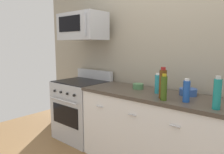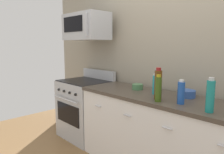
# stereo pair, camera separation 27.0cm
# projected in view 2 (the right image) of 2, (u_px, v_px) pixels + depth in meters

# --- Properties ---
(back_wall) EXTENTS (5.22, 0.10, 2.70)m
(back_wall) POSITION_uv_depth(u_px,v_px,m) (184.00, 56.00, 2.52)
(back_wall) COLOR #9E937F
(back_wall) RESTS_ON ground_plane
(counter_unit) EXTENTS (2.13, 0.66, 0.92)m
(counter_unit) POSITION_uv_depth(u_px,v_px,m) (162.00, 137.00, 2.38)
(counter_unit) COLOR white
(counter_unit) RESTS_ON ground_plane
(range_oven) EXTENTS (0.76, 0.69, 1.07)m
(range_oven) POSITION_uv_depth(u_px,v_px,m) (85.00, 108.00, 3.40)
(range_oven) COLOR #B7BABF
(range_oven) RESTS_ON ground_plane
(microwave) EXTENTS (0.74, 0.44, 0.40)m
(microwave) POSITION_uv_depth(u_px,v_px,m) (86.00, 27.00, 3.24)
(microwave) COLOR #B7BABF
(bottle_soda_blue) EXTENTS (0.07, 0.07, 0.23)m
(bottle_soda_blue) POSITION_uv_depth(u_px,v_px,m) (181.00, 93.00, 2.01)
(bottle_soda_blue) COLOR #1E4CA5
(bottle_soda_blue) RESTS_ON countertop_slab
(bottle_wine_amber) EXTENTS (0.08, 0.08, 0.33)m
(bottle_wine_amber) POSITION_uv_depth(u_px,v_px,m) (158.00, 84.00, 2.17)
(bottle_wine_amber) COLOR #59330F
(bottle_wine_amber) RESTS_ON countertop_slab
(bottle_olive_oil) EXTENTS (0.06, 0.06, 0.27)m
(bottle_olive_oil) POSITION_uv_depth(u_px,v_px,m) (158.00, 89.00, 2.09)
(bottle_olive_oil) COLOR #385114
(bottle_olive_oil) RESTS_ON countertop_slab
(bottle_dish_soap) EXTENTS (0.06, 0.06, 0.24)m
(bottle_dish_soap) POSITION_uv_depth(u_px,v_px,m) (155.00, 85.00, 2.41)
(bottle_dish_soap) COLOR teal
(bottle_dish_soap) RESTS_ON countertop_slab
(bottle_sparkling_teal) EXTENTS (0.07, 0.07, 0.30)m
(bottle_sparkling_teal) POSITION_uv_depth(u_px,v_px,m) (210.00, 96.00, 1.76)
(bottle_sparkling_teal) COLOR #197F7A
(bottle_sparkling_teal) RESTS_ON countertop_slab
(bowl_blue_mixing) EXTENTS (0.19, 0.19, 0.08)m
(bowl_blue_mixing) POSITION_uv_depth(u_px,v_px,m) (186.00, 93.00, 2.29)
(bowl_blue_mixing) COLOR #2D519E
(bowl_blue_mixing) RESTS_ON countertop_slab
(bowl_green_glaze) EXTENTS (0.14, 0.14, 0.07)m
(bowl_green_glaze) POSITION_uv_depth(u_px,v_px,m) (137.00, 87.00, 2.68)
(bowl_green_glaze) COLOR #477A4C
(bowl_green_glaze) RESTS_ON countertop_slab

